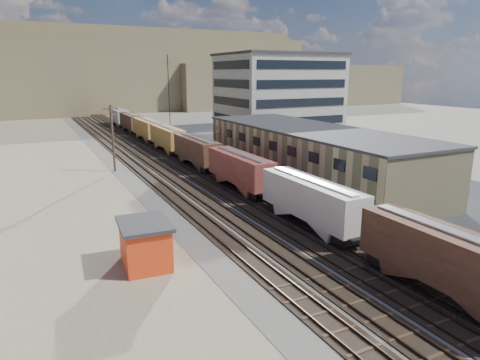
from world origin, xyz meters
name	(u,v)px	position (x,y,z in m)	size (l,w,h in m)	color
ground	(340,273)	(0.00, 0.00, 0.00)	(300.00, 300.00, 0.00)	#6B6356
ballast_bed	(156,158)	(0.00, 50.00, 0.03)	(18.00, 200.00, 0.06)	#4C4742
dirt_yard	(31,183)	(-20.00, 40.00, 0.01)	(24.00, 180.00, 0.03)	#776D51
asphalt_lot	(308,162)	(22.00, 35.00, 0.02)	(26.00, 120.00, 0.04)	#232326
rail_tracks	(153,157)	(-0.55, 50.00, 0.11)	(11.40, 200.00, 0.24)	black
freight_train	(181,143)	(3.80, 47.17, 2.79)	(3.00, 119.74, 4.46)	black
warehouse	(310,154)	(14.98, 25.00, 3.65)	(12.40, 40.40, 7.25)	tan
office_tower	(278,99)	(27.95, 54.95, 9.26)	(22.60, 18.60, 18.45)	#9E998E
utility_pole_north	(113,137)	(-8.50, 42.00, 5.30)	(2.20, 0.32, 10.00)	#382619
radio_mast	(169,101)	(6.00, 60.00, 9.12)	(1.20, 0.16, 18.00)	black
hills_north	(75,74)	(0.17, 167.92, 14.10)	(265.00, 80.00, 32.00)	brown
maintenance_shed	(145,244)	(-12.61, 7.76, 1.82)	(4.08, 5.10, 3.55)	red
parked_car_blue	(270,138)	(27.35, 56.83, 0.73)	(2.44, 5.29, 1.47)	navy
parked_car_far	(271,140)	(25.84, 53.64, 0.85)	(2.01, 5.01, 1.71)	silver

